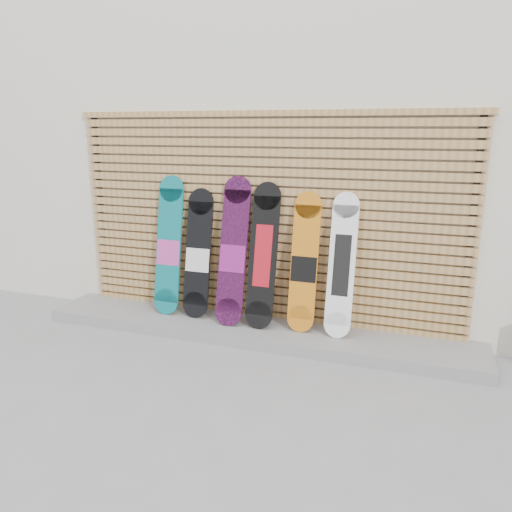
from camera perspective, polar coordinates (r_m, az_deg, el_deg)
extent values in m
plane|color=gray|center=(4.70, -1.26, -12.46)|extent=(80.00, 80.00, 0.00)
cube|color=beige|center=(7.49, 11.93, 11.68)|extent=(12.00, 5.00, 3.60)
cube|color=gray|center=(5.30, -0.22, -8.49)|extent=(4.60, 0.70, 0.12)
cube|color=#AA7D47|center=(5.52, 0.78, -6.64)|extent=(4.20, 0.05, 0.08)
cube|color=#AA7D47|center=(5.49, 0.78, -5.69)|extent=(4.20, 0.05, 0.08)
cube|color=#AA7D47|center=(5.45, 0.78, -4.73)|extent=(4.20, 0.05, 0.07)
cube|color=#AA7D47|center=(5.42, 0.79, -3.77)|extent=(4.20, 0.05, 0.07)
cube|color=#AA7D47|center=(5.39, 0.79, -2.79)|extent=(4.20, 0.05, 0.07)
cube|color=#AA7D47|center=(5.37, 0.80, -1.80)|extent=(4.20, 0.05, 0.07)
cube|color=#AA7D47|center=(5.34, 0.80, -0.80)|extent=(4.20, 0.05, 0.07)
cube|color=#AA7D47|center=(5.32, 0.80, 0.21)|extent=(4.20, 0.05, 0.07)
cube|color=#AA7D47|center=(5.29, 0.81, 1.23)|extent=(4.20, 0.05, 0.07)
cube|color=#AA7D47|center=(5.27, 0.81, 2.25)|extent=(4.20, 0.05, 0.08)
cube|color=#AA7D47|center=(5.25, 0.81, 3.29)|extent=(4.20, 0.05, 0.08)
cube|color=#AA7D47|center=(5.23, 0.82, 4.33)|extent=(4.20, 0.05, 0.08)
cube|color=#AA7D47|center=(5.22, 0.82, 5.38)|extent=(4.20, 0.05, 0.08)
cube|color=#AA7D47|center=(5.20, 0.83, 6.43)|extent=(4.20, 0.05, 0.08)
cube|color=#AA7D47|center=(5.19, 0.83, 7.49)|extent=(4.20, 0.05, 0.08)
cube|color=#AA7D47|center=(5.18, 0.83, 8.56)|extent=(4.20, 0.05, 0.08)
cube|color=#AA7D47|center=(5.17, 0.84, 9.63)|extent=(4.20, 0.05, 0.08)
cube|color=#AA7D47|center=(5.16, 0.84, 10.70)|extent=(4.20, 0.05, 0.08)
cube|color=#AA7D47|center=(5.16, 0.85, 11.78)|extent=(4.20, 0.05, 0.08)
cube|color=#AA7D47|center=(5.15, 0.85, 12.85)|extent=(4.20, 0.05, 0.08)
cube|color=#AA7D47|center=(5.15, 0.85, 13.93)|extent=(4.20, 0.05, 0.08)
cube|color=#AA7D47|center=(5.15, 0.86, 15.01)|extent=(4.20, 0.05, 0.08)
cube|color=black|center=(6.20, -17.19, 4.46)|extent=(0.06, 0.04, 2.23)
cube|color=black|center=(5.04, 23.31, 1.72)|extent=(0.06, 0.04, 2.23)
cube|color=#AA7D47|center=(5.15, 0.86, 16.01)|extent=(4.26, 0.07, 0.06)
cube|color=#0B6B70|center=(5.55, -9.93, 1.18)|extent=(0.29, 0.26, 1.22)
cylinder|color=#0B6B70|center=(5.62, -10.24, -5.15)|extent=(0.29, 0.08, 0.29)
cylinder|color=#0B6B70|center=(5.54, -9.62, 7.60)|extent=(0.29, 0.08, 0.29)
cube|color=#D64BA8|center=(5.55, -9.97, 0.39)|extent=(0.27, 0.08, 0.28)
cube|color=black|center=(5.41, -6.63, 0.28)|extent=(0.29, 0.24, 1.10)
cylinder|color=black|center=(5.47, -6.96, -5.55)|extent=(0.29, 0.08, 0.29)
cylinder|color=black|center=(5.40, -6.29, 6.19)|extent=(0.29, 0.08, 0.29)
cube|color=silver|center=(5.41, -6.67, -0.46)|extent=(0.27, 0.08, 0.25)
cube|color=black|center=(5.18, -2.63, 0.56)|extent=(0.29, 0.32, 1.24)
cylinder|color=black|center=(5.23, -3.17, -6.41)|extent=(0.29, 0.09, 0.29)
cylinder|color=black|center=(5.21, -2.09, 7.57)|extent=(0.29, 0.09, 0.29)
cube|color=#8D1C78|center=(5.18, -2.70, -0.30)|extent=(0.28, 0.09, 0.28)
cube|color=black|center=(5.09, 0.81, 0.03)|extent=(0.29, 0.30, 1.19)
cylinder|color=black|center=(5.15, 0.30, -6.74)|extent=(0.29, 0.09, 0.29)
cylinder|color=black|center=(5.11, 1.32, 6.86)|extent=(0.29, 0.09, 0.29)
cube|color=maroon|center=(5.09, 0.81, 0.03)|extent=(0.18, 0.17, 0.62)
cube|color=orange|center=(5.02, 5.55, -0.72)|extent=(0.27, 0.25, 1.13)
cylinder|color=orange|center=(5.09, 5.09, -7.14)|extent=(0.27, 0.08, 0.27)
cylinder|color=orange|center=(5.01, 6.01, 5.81)|extent=(0.27, 0.08, 0.27)
cube|color=black|center=(5.03, 5.49, -1.52)|extent=(0.26, 0.08, 0.26)
cube|color=white|center=(4.94, 9.77, -1.05)|extent=(0.26, 0.27, 1.15)
cylinder|color=white|center=(5.01, 9.25, -7.76)|extent=(0.26, 0.08, 0.26)
cylinder|color=white|center=(4.94, 10.29, 5.74)|extent=(0.26, 0.08, 0.26)
cube|color=black|center=(4.94, 9.77, -1.05)|extent=(0.16, 0.15, 0.59)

